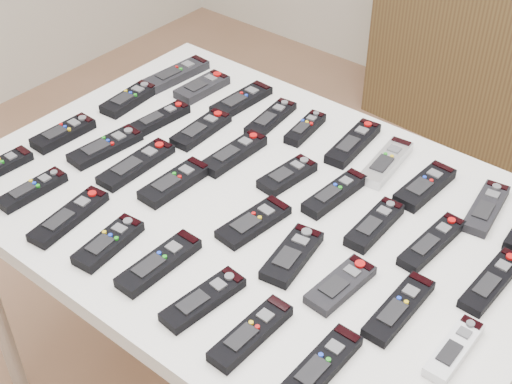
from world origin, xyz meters
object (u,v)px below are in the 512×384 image
Objects in this scene: remote_27 at (454,349)px; remote_31 at (108,243)px; remote_18 at (492,281)px; remote_19 at (63,133)px; remote_3 at (271,118)px; remote_24 at (292,255)px; remote_25 at (341,285)px; remote_6 at (386,163)px; remote_7 at (425,186)px; remote_22 at (175,182)px; remote_17 at (432,242)px; remote_12 at (201,129)px; remote_30 at (69,217)px; remote_10 at (129,99)px; remote_4 at (305,128)px; remote_23 at (254,222)px; remote_35 at (321,366)px; remote_15 at (335,194)px; remote_32 at (159,263)px; remote_34 at (251,333)px; remote_11 at (159,119)px; remote_29 at (32,190)px; remote_0 at (176,74)px; remote_13 at (234,153)px; remote_1 at (202,87)px; remote_16 at (375,225)px; remote_21 at (136,164)px; remote_20 at (105,147)px; table at (256,219)px; remote_5 at (353,143)px; remote_26 at (399,308)px.

remote_31 is (-0.65, -0.19, 0.00)m from remote_27.
remote_18 is 1.18× the size of remote_19.
remote_3 is 1.08× the size of remote_19.
remote_24 reaches higher than remote_25.
remote_6 is at bearing 83.47° from remote_24.
remote_7 is 1.00× the size of remote_22.
remote_12 is at bearing -177.05° from remote_17.
remote_10 is at bearing 115.23° from remote_30.
remote_31 is at bearing -102.46° from remote_4.
remote_24 is (0.12, -0.03, 0.00)m from remote_23.
remote_15 is at bearing 121.87° from remote_35.
remote_7 is 0.61m from remote_32.
remote_19 reaches higher than remote_31.
remote_4 is 0.66m from remote_34.
remote_11 and remote_29 have the same top height.
remote_17 is at bearing 33.87° from remote_31.
remote_13 is at bearing -22.39° from remote_0.
remote_7 is at bearing 66.17° from remote_24.
remote_1 and remote_15 have the same top height.
remote_21 is (-0.53, -0.16, -0.00)m from remote_16.
remote_24 reaches higher than remote_27.
remote_20 is 0.66m from remote_34.
remote_1 reaches higher than remote_24.
remote_11 is at bearing -165.68° from remote_6.
remote_15 is 0.94× the size of remote_17.
remote_17 is (0.37, 0.11, 0.07)m from table.
remote_5 is (0.45, 0.03, -0.00)m from remote_1.
remote_34 reaches higher than remote_17.
remote_22 is 0.97× the size of remote_35.
remote_27 is at bearing -39.64° from remote_4.
remote_1 reaches higher than remote_12.
remote_11 is 0.92× the size of remote_26.
remote_4 and remote_35 have the same top height.
remote_30 is (0.24, -0.57, -0.00)m from remote_0.
remote_10 is (-0.43, -0.18, 0.00)m from remote_4.
remote_23 is (0.33, 0.01, -0.00)m from remote_21.
remote_6 reaches higher than remote_21.
remote_13 is 1.14× the size of remote_19.
remote_25 is (0.46, -0.03, -0.00)m from remote_22.
remote_29 is at bearing -117.71° from remote_21.
remote_6 is 0.98× the size of remote_18.
remote_4 is at bearing 128.63° from remote_35.
table is 0.30m from remote_12.
remote_11 is 1.01× the size of remote_23.
remote_0 is 1.16× the size of remote_7.
remote_30 is at bearing -137.15° from remote_23.
remote_27 is 0.86× the size of remote_34.
table is 0.27m from remote_16.
remote_4 is 0.59m from remote_19.
remote_3 is at bearing 167.30° from remote_17.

